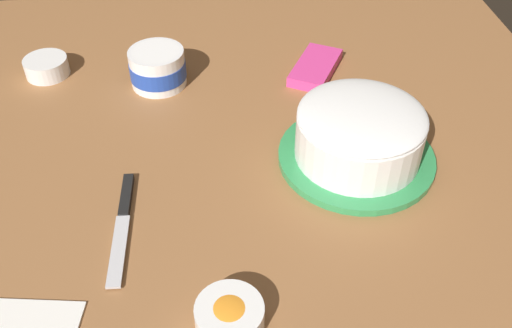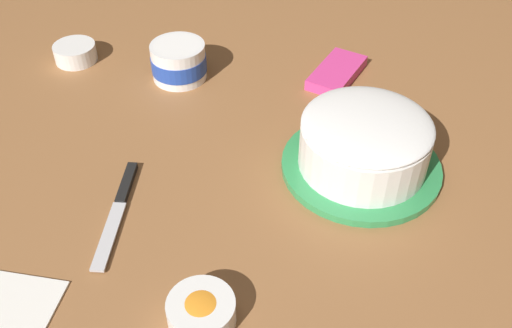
% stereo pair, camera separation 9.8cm
% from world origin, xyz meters
% --- Properties ---
extents(ground_plane, '(1.54, 1.54, 0.00)m').
position_xyz_m(ground_plane, '(0.00, 0.00, 0.00)').
color(ground_plane, '#936038').
extents(frosted_cake, '(0.28, 0.28, 0.11)m').
position_xyz_m(frosted_cake, '(0.05, -0.29, 0.05)').
color(frosted_cake, '#339351').
rests_on(frosted_cake, ground_plane).
extents(frosting_tub, '(0.12, 0.12, 0.08)m').
position_xyz_m(frosting_tub, '(0.33, 0.07, 0.04)').
color(frosting_tub, white).
rests_on(frosting_tub, ground_plane).
extents(spreading_knife, '(0.24, 0.03, 0.01)m').
position_xyz_m(spreading_knife, '(-0.06, 0.12, 0.01)').
color(spreading_knife, silver).
rests_on(spreading_knife, ground_plane).
extents(sprinkle_bowl_orange, '(0.09, 0.09, 0.04)m').
position_xyz_m(sprinkle_bowl_orange, '(-0.27, -0.03, 0.02)').
color(sprinkle_bowl_orange, white).
rests_on(sprinkle_bowl_orange, ground_plane).
extents(sprinkle_bowl_blue, '(0.09, 0.09, 0.04)m').
position_xyz_m(sprinkle_bowl_blue, '(0.40, 0.32, 0.02)').
color(sprinkle_bowl_blue, white).
rests_on(sprinkle_bowl_blue, ground_plane).
extents(candy_box_lower, '(0.17, 0.14, 0.02)m').
position_xyz_m(candy_box_lower, '(0.34, -0.27, 0.01)').
color(candy_box_lower, '#E53D8E').
rests_on(candy_box_lower, ground_plane).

